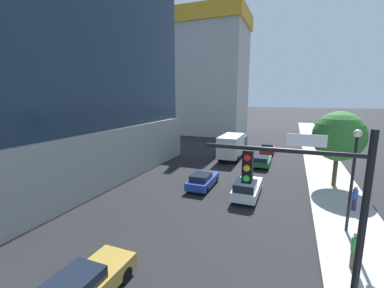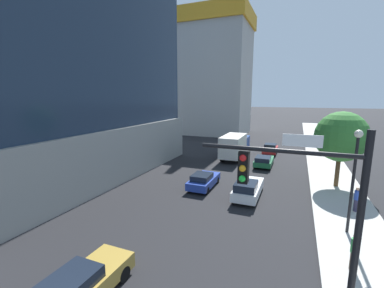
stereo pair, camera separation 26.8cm
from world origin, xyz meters
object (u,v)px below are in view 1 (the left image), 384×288
traffic_light_pole (310,203)px  car_blue (202,180)px  street_lamp (354,166)px  car_gold (82,288)px  construction_building (212,68)px  car_green (262,160)px  box_truck (233,145)px  pedestrian_blue_shirt (355,198)px  car_red (268,149)px  pedestrian_green_shirt (355,250)px  car_white (247,188)px  street_tree (339,136)px

traffic_light_pole → car_blue: (-7.71, 12.18, -4.09)m
street_lamp → car_gold: 14.71m
construction_building → car_green: size_ratio=7.42×
box_truck → pedestrian_blue_shirt: 17.00m
car_red → pedestrian_blue_shirt: bearing=-66.6°
pedestrian_green_shirt → box_truck: bearing=117.1°
car_green → pedestrian_blue_shirt: (7.37, -9.89, 0.36)m
street_lamp → car_green: size_ratio=1.41×
construction_building → car_white: 39.14m
car_red → pedestrian_green_shirt: (6.04, -24.14, 0.34)m
pedestrian_green_shirt → pedestrian_blue_shirt: 7.19m
traffic_light_pole → car_green: 22.07m
car_green → car_red: bearing=90.0°
street_tree → car_blue: bearing=-157.3°
construction_building → street_lamp: bearing=-61.9°
car_gold → car_white: 13.72m
construction_building → car_green: (13.62, -24.30, -13.17)m
car_white → box_truck: box_truck is taller
street_tree → construction_building: bearing=125.2°
construction_building → car_gold: construction_building is taller
street_lamp → pedestrian_green_shirt: bearing=-95.2°
street_tree → car_gold: size_ratio=1.46×
street_lamp → car_red: (-6.39, 20.43, -3.36)m
construction_building → street_tree: size_ratio=4.81×
car_green → car_white: car_white is taller
car_green → car_red: car_red is taller
car_blue → pedestrian_green_shirt: (10.07, -7.77, 0.38)m
car_gold → car_blue: car_gold is taller
car_green → pedestrian_green_shirt: 18.01m
car_green → car_blue: size_ratio=1.02×
car_gold → pedestrian_green_shirt: bearing=31.4°
traffic_light_pole → street_tree: traffic_light_pole is taller
car_green → pedestrian_blue_shirt: pedestrian_blue_shirt is taller
pedestrian_green_shirt → car_gold: bearing=-148.6°
box_truck → pedestrian_green_shirt: bearing=-62.9°
street_lamp → pedestrian_green_shirt: street_lamp is taller
car_red → box_truck: box_truck is taller
pedestrian_blue_shirt → pedestrian_green_shirt: bearing=-100.6°
traffic_light_pole → box_truck: 25.46m
street_tree → car_green: 9.12m
street_tree → car_green: street_tree is taller
car_green → pedestrian_green_shirt: (6.04, -16.96, 0.38)m
car_blue → pedestrian_blue_shirt: (11.40, -0.70, 0.36)m
traffic_light_pole → car_red: 29.08m
street_lamp → car_white: street_lamp is taller
traffic_light_pole → car_gold: traffic_light_pole is taller
pedestrian_blue_shirt → box_truck: bearing=132.2°
traffic_light_pole → car_green: size_ratio=1.63×
construction_building → street_lamp: 43.65m
pedestrian_green_shirt → traffic_light_pole: bearing=-118.2°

